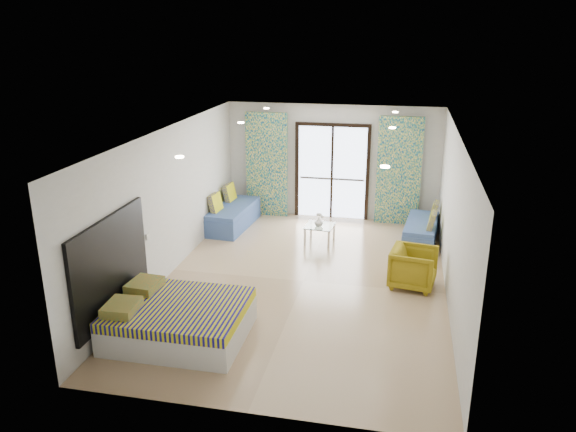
% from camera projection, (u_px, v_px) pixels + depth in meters
% --- Properties ---
extents(floor, '(5.00, 7.50, 0.01)m').
position_uv_depth(floor, '(304.00, 281.00, 10.16)').
color(floor, tan).
rests_on(floor, ground).
extents(ceiling, '(5.00, 7.50, 0.01)m').
position_uv_depth(ceiling, '(305.00, 133.00, 9.30)').
color(ceiling, silver).
rests_on(ceiling, ground).
extents(wall_back, '(5.00, 0.01, 2.70)m').
position_uv_depth(wall_back, '(332.00, 162.00, 13.21)').
color(wall_back, silver).
rests_on(wall_back, ground).
extents(wall_front, '(5.00, 0.01, 2.70)m').
position_uv_depth(wall_front, '(245.00, 312.00, 6.25)').
color(wall_front, silver).
rests_on(wall_front, ground).
extents(wall_left, '(0.01, 7.50, 2.70)m').
position_uv_depth(wall_left, '(169.00, 202.00, 10.22)').
color(wall_left, silver).
rests_on(wall_left, ground).
extents(wall_right, '(0.01, 7.50, 2.70)m').
position_uv_depth(wall_right, '(453.00, 220.00, 9.25)').
color(wall_right, silver).
rests_on(wall_right, ground).
extents(balcony_door, '(1.76, 0.08, 2.28)m').
position_uv_depth(balcony_door, '(332.00, 166.00, 13.21)').
color(balcony_door, black).
rests_on(balcony_door, floor).
extents(balcony_rail, '(1.52, 0.03, 0.04)m').
position_uv_depth(balcony_rail, '(332.00, 179.00, 13.32)').
color(balcony_rail, '#595451').
rests_on(balcony_rail, balcony_door).
extents(curtain_left, '(1.00, 0.10, 2.50)m').
position_uv_depth(curtain_left, '(267.00, 165.00, 13.38)').
color(curtain_left, silver).
rests_on(curtain_left, floor).
extents(curtain_right, '(1.00, 0.10, 2.50)m').
position_uv_depth(curtain_right, '(399.00, 171.00, 12.78)').
color(curtain_right, silver).
rests_on(curtain_right, floor).
extents(downlight_a, '(0.12, 0.12, 0.02)m').
position_uv_depth(downlight_a, '(180.00, 157.00, 7.73)').
color(downlight_a, '#FFE0B2').
rests_on(downlight_a, ceiling).
extents(downlight_b, '(0.12, 0.12, 0.02)m').
position_uv_depth(downlight_b, '(385.00, 167.00, 7.19)').
color(downlight_b, '#FFE0B2').
rests_on(downlight_b, ceiling).
extents(downlight_c, '(0.12, 0.12, 0.02)m').
position_uv_depth(downlight_c, '(241.00, 123.00, 10.51)').
color(downlight_c, '#FFE0B2').
rests_on(downlight_c, ceiling).
extents(downlight_d, '(0.12, 0.12, 0.02)m').
position_uv_depth(downlight_d, '(392.00, 128.00, 9.97)').
color(downlight_d, '#FFE0B2').
rests_on(downlight_d, ceiling).
extents(downlight_e, '(0.12, 0.12, 0.02)m').
position_uv_depth(downlight_e, '(266.00, 108.00, 12.37)').
color(downlight_e, '#FFE0B2').
rests_on(downlight_e, ceiling).
extents(downlight_f, '(0.12, 0.12, 0.02)m').
position_uv_depth(downlight_f, '(395.00, 112.00, 11.82)').
color(downlight_f, '#FFE0B2').
rests_on(downlight_f, ceiling).
extents(headboard, '(0.06, 2.10, 1.50)m').
position_uv_depth(headboard, '(111.00, 266.00, 8.20)').
color(headboard, black).
rests_on(headboard, floor).
extents(switch_plate, '(0.02, 0.10, 0.10)m').
position_uv_depth(switch_plate, '(148.00, 237.00, 9.36)').
color(switch_plate, silver).
rests_on(switch_plate, wall_left).
extents(bed, '(1.94, 1.58, 0.67)m').
position_uv_depth(bed, '(178.00, 320.00, 8.26)').
color(bed, silver).
rests_on(bed, floor).
extents(daybed_left, '(0.84, 1.85, 0.89)m').
position_uv_depth(daybed_left, '(233.00, 215.00, 12.86)').
color(daybed_left, '#3E5A95').
rests_on(daybed_left, floor).
extents(daybed_right, '(0.80, 1.69, 0.80)m').
position_uv_depth(daybed_right, '(422.00, 230.00, 11.97)').
color(daybed_right, '#3E5A95').
rests_on(daybed_right, floor).
extents(coffee_table, '(0.64, 0.64, 0.68)m').
position_uv_depth(coffee_table, '(320.00, 227.00, 11.88)').
color(coffee_table, silver).
rests_on(coffee_table, floor).
extents(vase, '(0.19, 0.19, 0.18)m').
position_uv_depth(vase, '(319.00, 222.00, 11.79)').
color(vase, white).
rests_on(vase, coffee_table).
extents(armchair, '(0.82, 0.86, 0.78)m').
position_uv_depth(armchair, '(414.00, 266.00, 9.85)').
color(armchair, olive).
rests_on(armchair, floor).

